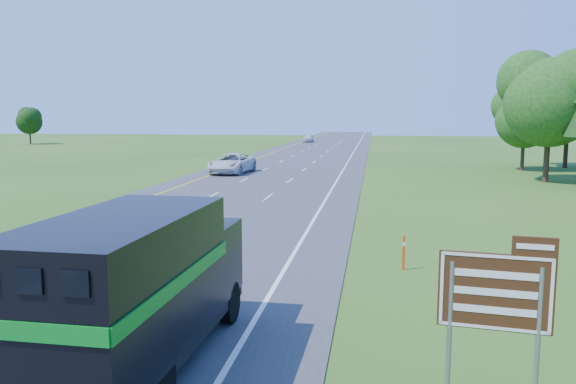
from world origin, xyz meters
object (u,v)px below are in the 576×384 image
horse_truck (137,288)px  far_car (309,138)px  white_suv (232,163)px  exit_sign (497,299)px

horse_truck → far_car: size_ratio=1.77×
horse_truck → white_suv: horse_truck is taller
white_suv → far_car: white_suv is taller
white_suv → far_car: size_ratio=1.49×
white_suv → exit_sign: size_ratio=1.99×
white_suv → exit_sign: (14.56, -38.72, 1.14)m
horse_truck → far_car: 97.41m
horse_truck → exit_sign: horse_truck is taller
exit_sign → white_suv: bearing=118.4°
far_car → exit_sign: (14.63, -97.54, 1.29)m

